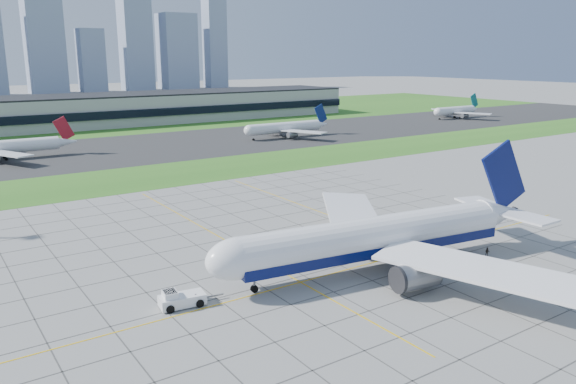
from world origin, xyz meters
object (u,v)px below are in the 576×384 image
Objects in this scene: airliner at (376,238)px; crew_near at (196,300)px; distant_jet_2 at (286,127)px; crew_far at (487,252)px; pushback_tug at (180,299)px; distant_jet_3 at (456,111)px.

airliner is 36.03× the size of crew_near.
crew_near is (-31.61, 3.81, -4.67)m from airliner.
crew_near is at bearing -128.27° from distant_jet_2.
distant_jet_2 reaches higher than crew_far.
pushback_tug reaches higher than crew_far.
distant_jet_2 is (55.21, 147.31, 3.63)m from crew_far.
distant_jet_2 and distant_jet_3 have the same top height.
airliner is 32.18m from crew_near.
crew_near is at bearing -178.95° from airliner.
crew_near is at bearing -147.95° from distant_jet_3.
distant_jet_2 is 1.00× the size of distant_jet_3.
airliner is at bearing -54.98° from crew_near.
crew_near is 0.04× the size of distant_jet_3.
distant_jet_3 is at bearing 4.55° from distant_jet_2.
airliner reaches higher than crew_near.
crew_far is at bearing -10.60° from airliner.
distant_jet_3 is at bearing 95.46° from crew_far.
crew_far is 157.36m from distant_jet_2.
crew_far is 240.35m from distant_jet_3.
distant_jet_3 is (202.51, 150.38, -1.08)m from airliner.
crew_near is 276.23m from distant_jet_3.
distant_jet_3 is (236.22, 145.56, 3.30)m from pushback_tug.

